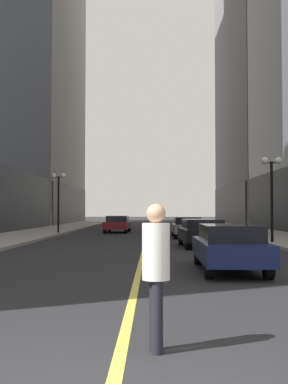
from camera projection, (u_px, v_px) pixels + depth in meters
The scene contains 13 objects.
ground_plane at pixel (148, 232), 38.91m from camera, with size 200.00×200.00×0.00m, color #262628.
sidewalk_left at pixel (47, 231), 39.05m from camera, with size 4.50×78.00×0.15m, color #9E9991.
sidewalk_right at pixel (250, 231), 38.76m from camera, with size 4.50×78.00×0.15m, color #9E9991.
lane_centre_stripe at pixel (148, 232), 38.91m from camera, with size 0.16×70.00×0.01m, color #E5D64C.
building_left_far at pixel (25, 28), 65.23m from camera, with size 13.21×26.00×53.31m.
building_right_far at pixel (282, 3), 64.74m from camera, with size 15.11×26.00×59.75m.
car_navy at pixel (229, 246), 13.57m from camera, with size 1.76×4.70×1.32m.
car_black at pixel (202, 232), 22.60m from camera, with size 2.07×4.49×1.32m.
car_grey at pixel (187, 226), 30.72m from camera, with size 1.79×4.70×1.32m.
car_maroon at pixel (118, 223), 37.90m from camera, with size 1.97×4.52×1.32m.
pedestrian_in_white_shirt at pixel (156, 265), 5.84m from camera, with size 0.39×0.39×1.79m.
street_lamp_left_far at pixel (59, 189), 34.61m from camera, with size 1.06×0.36×4.43m.
street_lamp_right_mid at pixel (272, 180), 24.20m from camera, with size 1.06×0.36×4.43m.
Camera 1 is at (0.39, -4.00, 1.71)m, focal length 44.91 mm.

